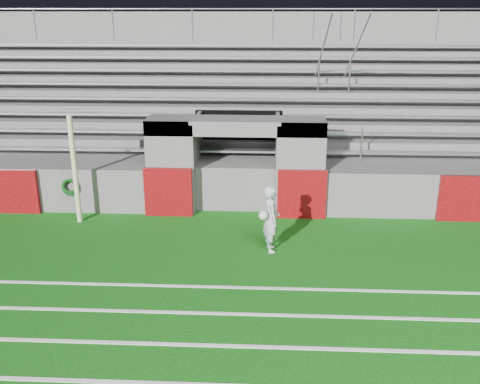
{
  "coord_description": "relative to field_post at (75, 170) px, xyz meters",
  "views": [
    {
      "loc": [
        0.82,
        -10.62,
        5.34
      ],
      "look_at": [
        0.2,
        1.8,
        1.1
      ],
      "focal_mm": 40.0,
      "sensor_mm": 36.0,
      "label": 1
    }
  ],
  "objects": [
    {
      "name": "goalkeeper_with_ball",
      "position": [
        5.07,
        -1.55,
        -0.64
      ],
      "size": [
        0.53,
        0.63,
        1.58
      ],
      "color": "#AAAFB4",
      "rests_on": "ground"
    },
    {
      "name": "stadium_structure",
      "position": [
        4.11,
        5.58,
        0.06
      ],
      "size": [
        26.0,
        8.48,
        5.42
      ],
      "color": "#555250",
      "rests_on": "ground"
    },
    {
      "name": "field_post",
      "position": [
        0.0,
        0.0,
        0.0
      ],
      "size": [
        0.13,
        0.13,
        2.86
      ],
      "primitive_type": "cylinder",
      "color": "beige",
      "rests_on": "ground"
    },
    {
      "name": "ground",
      "position": [
        4.11,
        -2.39,
        -1.43
      ],
      "size": [
        90.0,
        90.0,
        0.0
      ],
      "primitive_type": "plane",
      "color": "#0D4E0D",
      "rests_on": "ground"
    },
    {
      "name": "hose_coil",
      "position": [
        -0.38,
        0.54,
        -0.65
      ],
      "size": [
        0.5,
        0.14,
        0.52
      ],
      "color": "#0B3B18",
      "rests_on": "ground"
    }
  ]
}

